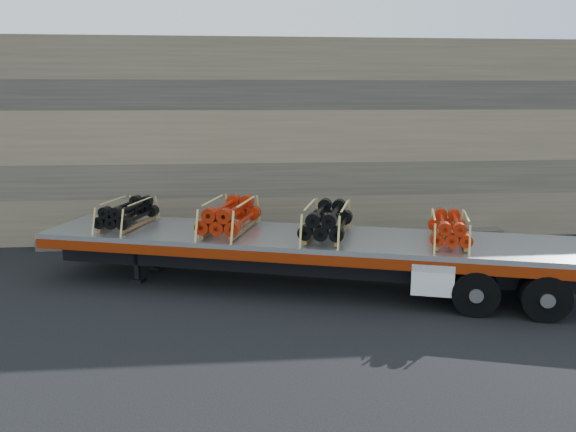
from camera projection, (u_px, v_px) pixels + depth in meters
name	position (u px, v px, depth m)	size (l,w,h in m)	color
ground	(308.00, 287.00, 15.17)	(120.00, 120.00, 0.00)	black
rock_wall	(287.00, 139.00, 20.77)	(44.00, 3.00, 7.00)	#7A6B54
trailer	(305.00, 261.00, 15.12)	(14.28, 2.75, 1.43)	#B3B5BB
bundle_front	(128.00, 214.00, 15.94)	(1.00, 2.01, 0.71)	black
bundle_midfront	(230.00, 217.00, 15.31)	(1.16, 2.32, 0.82)	#AE2109
bundle_midrear	(327.00, 221.00, 14.77)	(1.14, 2.27, 0.81)	black
bundle_rear	(449.00, 229.00, 14.15)	(0.97, 1.94, 0.69)	#AE2109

